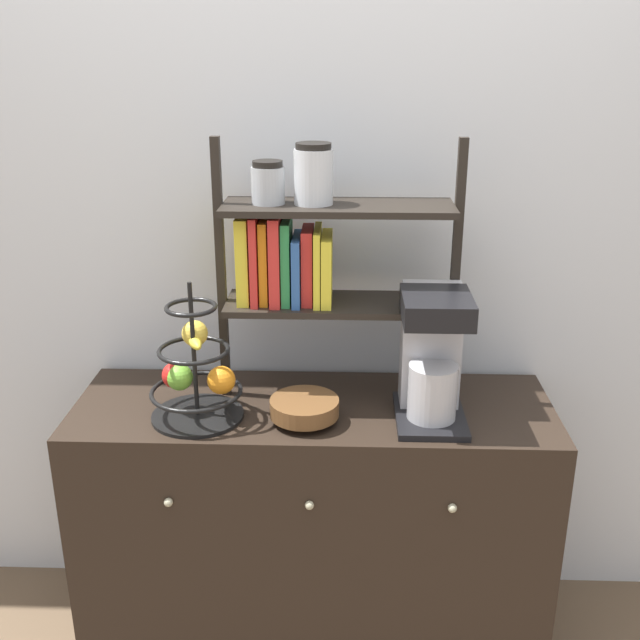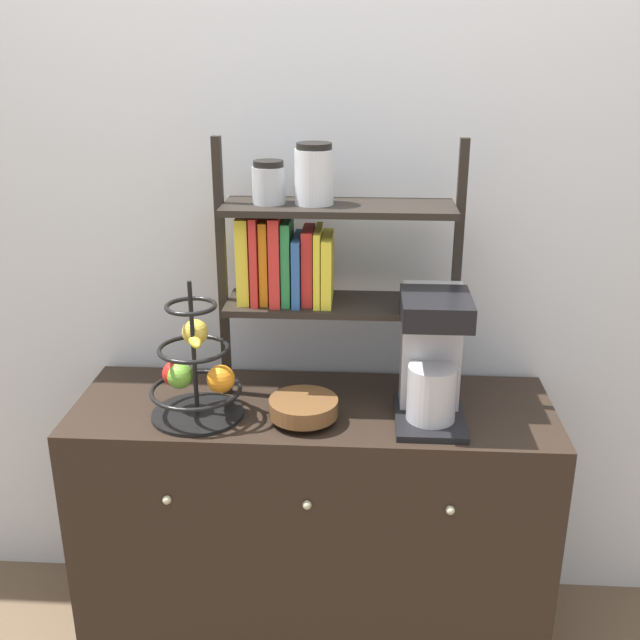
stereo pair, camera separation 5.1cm
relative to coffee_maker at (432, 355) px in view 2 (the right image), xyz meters
name	(u,v)px [view 2 (the right image)]	position (x,y,z in m)	size (l,w,h in m)	color
wall_back	(319,204)	(-0.32, 0.32, 0.33)	(7.00, 0.05, 2.60)	silver
sideboard	(314,522)	(-0.32, 0.04, -0.57)	(1.35, 0.47, 0.78)	black
coffee_maker	(432,355)	(0.00, 0.00, 0.00)	(0.19, 0.26, 0.36)	black
fruit_stand	(195,372)	(-0.63, -0.03, -0.05)	(0.25, 0.25, 0.39)	black
wooden_bowl	(303,408)	(-0.34, -0.05, -0.14)	(0.19, 0.19, 0.06)	brown
shelf_hutch	(306,247)	(-0.34, 0.11, 0.26)	(0.66, 0.20, 0.73)	black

